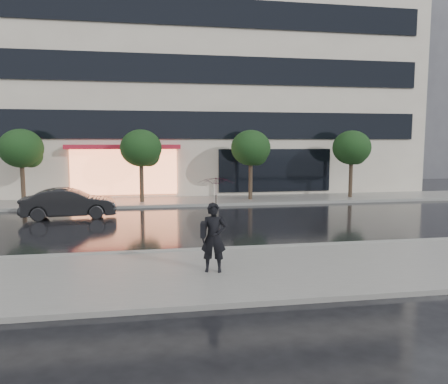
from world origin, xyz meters
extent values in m
plane|color=black|center=(0.00, 0.00, 0.00)|extent=(120.00, 120.00, 0.00)
cube|color=slate|center=(0.00, -3.25, 0.06)|extent=(60.00, 4.50, 0.12)
cube|color=slate|center=(0.00, 10.25, 0.06)|extent=(60.00, 3.50, 0.12)
cube|color=gray|center=(0.00, -1.00, 0.07)|extent=(60.00, 0.25, 0.14)
cube|color=gray|center=(0.00, 8.50, 0.07)|extent=(60.00, 0.25, 0.14)
cube|color=beige|center=(0.00, 18.00, 9.00)|extent=(30.00, 12.00, 18.00)
cube|color=black|center=(0.00, 11.94, 4.30)|extent=(28.00, 0.12, 1.60)
cube|color=black|center=(0.00, 11.94, 7.50)|extent=(28.00, 0.12, 1.60)
cube|color=black|center=(0.00, 11.94, 10.70)|extent=(28.00, 0.12, 1.60)
cube|color=#FF8C59|center=(-4.00, 11.92, 1.60)|extent=(6.00, 0.10, 2.60)
cube|color=#B91C31|center=(-4.00, 11.59, 3.05)|extent=(6.40, 0.70, 0.25)
cube|color=black|center=(5.00, 11.94, 1.60)|extent=(7.00, 0.10, 2.60)
cube|color=#4C4C54|center=(26.00, 28.00, 8.00)|extent=(12.00, 12.00, 16.00)
cylinder|color=#33261C|center=(-9.00, 10.00, 1.10)|extent=(0.22, 0.22, 2.20)
ellipsoid|color=black|center=(-9.00, 10.00, 3.00)|extent=(2.20, 2.20, 1.98)
sphere|color=black|center=(-8.60, 10.20, 2.60)|extent=(1.20, 1.20, 1.20)
cylinder|color=#33261C|center=(-3.00, 10.00, 1.10)|extent=(0.22, 0.22, 2.20)
ellipsoid|color=black|center=(-3.00, 10.00, 3.00)|extent=(2.20, 2.20, 1.98)
sphere|color=black|center=(-2.60, 10.20, 2.60)|extent=(1.20, 1.20, 1.20)
cylinder|color=#33261C|center=(3.00, 10.00, 1.10)|extent=(0.22, 0.22, 2.20)
ellipsoid|color=black|center=(3.00, 10.00, 3.00)|extent=(2.20, 2.20, 1.98)
sphere|color=black|center=(3.40, 10.20, 2.60)|extent=(1.20, 1.20, 1.20)
cylinder|color=#33261C|center=(9.00, 10.00, 1.10)|extent=(0.22, 0.22, 2.20)
ellipsoid|color=black|center=(9.00, 10.00, 3.00)|extent=(2.20, 2.20, 1.98)
sphere|color=black|center=(9.40, 10.20, 2.60)|extent=(1.20, 1.20, 1.20)
imported|color=black|center=(-6.06, 6.01, 0.66)|extent=(4.07, 1.69, 1.31)
imported|color=black|center=(-1.07, -3.32, 0.98)|extent=(0.70, 0.54, 1.72)
imported|color=#35091A|center=(-1.02, -3.33, 2.08)|extent=(1.07, 1.08, 0.82)
cylinder|color=black|center=(-1.02, -3.33, 1.61)|extent=(0.02, 0.02, 0.86)
cube|color=black|center=(-1.33, -3.32, 1.19)|extent=(0.18, 0.34, 0.37)
camera|label=1|loc=(-2.62, -13.74, 3.31)|focal=35.00mm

